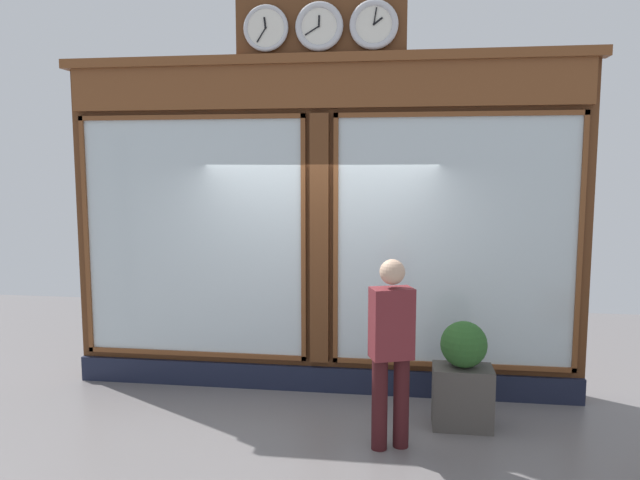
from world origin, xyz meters
TOP-DOWN VIEW (x-y plane):
  - shop_facade at (-0.00, -0.13)m, footprint 5.71×0.42m
  - pedestrian at (-0.80, 1.27)m, footprint 0.41×0.33m
  - planter_box at (-1.47, 0.74)m, footprint 0.56×0.36m
  - planter_shrub at (-1.47, 0.74)m, footprint 0.44×0.44m

SIDE VIEW (x-z plane):
  - planter_box at x=-1.47m, z-range 0.00..0.59m
  - planter_shrub at x=-1.47m, z-range 0.59..1.03m
  - pedestrian at x=-0.80m, z-range 0.09..1.78m
  - shop_facade at x=0.00m, z-range -0.27..3.97m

